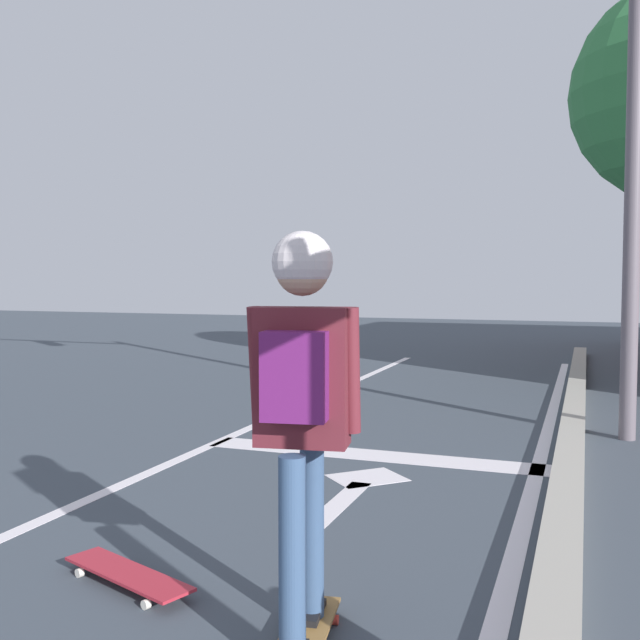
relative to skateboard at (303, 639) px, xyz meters
name	(u,v)px	position (x,y,z in m)	size (l,w,h in m)	color
lane_line_center	(85,501)	(-2.25, 1.41, -0.06)	(0.12, 20.00, 0.01)	silver
lane_line_curbside	(515,556)	(0.75, 1.41, -0.06)	(0.12, 20.00, 0.01)	silver
stop_bar	(374,455)	(-0.67, 3.44, -0.06)	(3.15, 0.40, 0.01)	silver
lane_arrow_stem	(332,509)	(-0.52, 1.86, -0.06)	(0.16, 1.40, 0.01)	silver
lane_arrow_head	(367,478)	(-0.52, 2.71, -0.06)	(0.56, 0.44, 0.01)	silver
curb_strip	(560,551)	(1.00, 1.41, 0.01)	(0.24, 24.00, 0.14)	#A39E93
skateboard	(303,639)	(0.00, 0.00, 0.00)	(0.32, 0.83, 0.07)	olive
skater	(302,380)	(0.00, -0.02, 1.12)	(0.47, 0.64, 1.73)	#354F73
spare_skateboard	(128,574)	(-1.10, 0.31, 0.00)	(0.88, 0.49, 0.08)	#A92532
traffic_signal_mast	(509,45)	(0.31, 4.94, 3.92)	(5.43, 0.34, 5.79)	#5F575F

